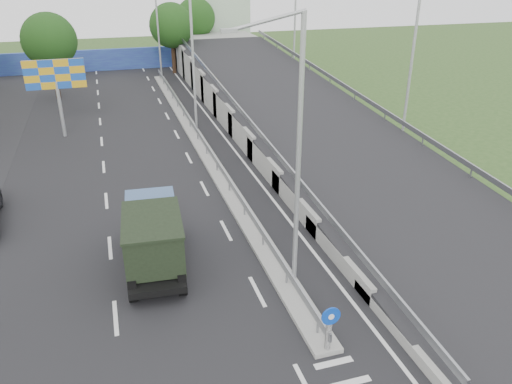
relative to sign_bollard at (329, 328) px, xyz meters
name	(u,v)px	position (x,y,z in m)	size (l,w,h in m)	color
road_surface	(163,167)	(-3.00, 17.83, -1.03)	(26.00, 90.00, 0.04)	black
median	(198,140)	(0.00, 21.83, -0.93)	(1.00, 44.00, 0.20)	gray
overpass_ramp	(298,109)	(7.50, 21.83, 0.72)	(10.00, 50.00, 3.50)	gray
median_guardrail	(198,132)	(0.00, 21.83, -0.28)	(0.09, 44.00, 0.71)	gray
sign_bollard	(329,328)	(0.00, 0.00, 0.00)	(0.64, 0.23, 1.67)	black
lamp_post_near	(294,146)	(0.11, 3.83, 4.77)	(2.74, 0.18, 10.08)	#B2B5B7
lamp_post_mid	(190,53)	(0.11, 23.83, 4.77)	(2.74, 0.18, 10.08)	#B2B5B7
lamp_post_far	(156,22)	(0.11, 43.83, 4.77)	(2.74, 0.18, 10.08)	#B2B5B7
blue_wall	(117,59)	(-4.00, 49.83, 0.17)	(30.00, 0.50, 2.40)	#292C99
church	(218,12)	(10.00, 57.83, 4.28)	(7.00, 7.00, 13.80)	#B2CCAD
billboard	(56,79)	(-9.00, 25.83, 3.15)	(4.00, 0.24, 5.50)	#B2B5B7
tree_left_mid	(49,40)	(-10.00, 37.83, 4.14)	(4.80, 4.80, 7.60)	black
tree_median_far	(171,26)	(2.00, 45.83, 4.14)	(4.80, 4.80, 7.60)	black
tree_ramp_far	(196,18)	(6.00, 52.83, 4.14)	(4.80, 4.80, 7.60)	black
dump_truck	(153,235)	(-4.70, 6.93, 0.39)	(2.57, 5.96, 2.57)	black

